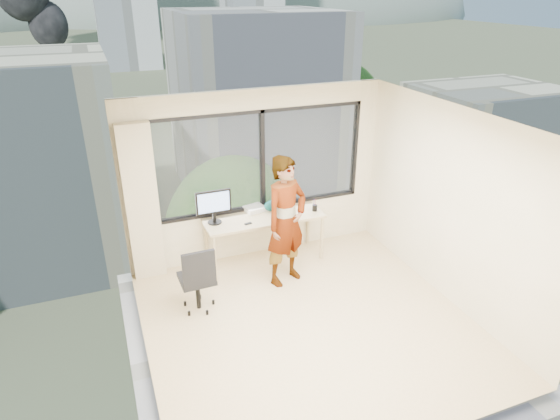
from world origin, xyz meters
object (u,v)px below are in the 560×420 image
handbag (271,205)px  laptop (284,209)px  chair (197,277)px  person (286,221)px  desk (264,239)px  monitor (214,207)px  game_console (254,209)px

handbag → laptop: bearing=-60.7°
chair → person: bearing=7.4°
desk → laptop: (0.30, -0.04, 0.47)m
monitor → person: bearing=-40.4°
desk → chair: size_ratio=1.85×
game_console → laptop: (0.36, -0.30, 0.06)m
person → monitor: size_ratio=3.65×
person → laptop: 0.63m
chair → game_console: (1.17, 1.11, 0.30)m
monitor → laptop: monitor is taller
monitor → desk: bearing=-6.4°
chair → person: size_ratio=0.51×
game_console → chair: bearing=-149.2°
desk → game_console: (-0.07, 0.26, 0.41)m
desk → handbag: (0.18, 0.17, 0.46)m
game_console → handbag: size_ratio=1.27×
laptop → person: bearing=-112.0°
handbag → chair: bearing=-144.5°
chair → laptop: (1.53, 0.81, 0.36)m
laptop → handbag: (-0.12, 0.21, -0.01)m
chair → person: (1.34, 0.22, 0.46)m
game_console → laptop: size_ratio=0.93×
handbag → game_console: bearing=159.5°
game_console → handbag: handbag is taller
desk → chair: bearing=-145.5°
desk → chair: 1.50m
laptop → desk: bearing=168.4°
person → monitor: (-0.85, 0.70, 0.06)m
person → handbag: person is taller
person → handbag: bearing=62.7°
monitor → handbag: 0.94m
chair → person: 1.43m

